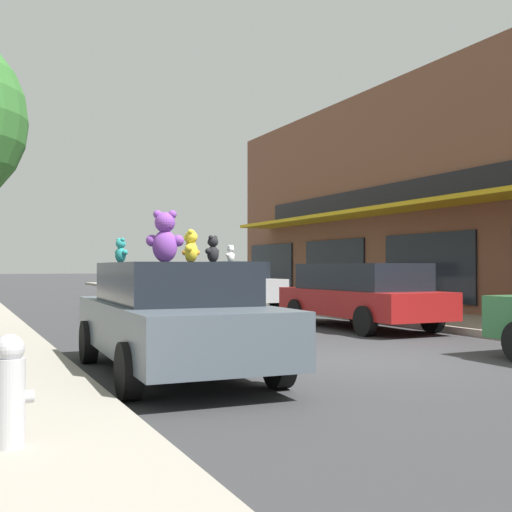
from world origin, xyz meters
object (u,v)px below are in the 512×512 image
(parked_car_far_right, at_px, (234,285))
(teddy_bear_black, at_px, (213,250))
(teddy_bear_orange, at_px, (191,251))
(teddy_bear_yellow, at_px, (191,246))
(fire_hydrant, at_px, (9,390))
(plush_art_car, at_px, (173,315))
(teddy_bear_giant, at_px, (165,237))
(teddy_bear_teal, at_px, (121,251))
(teddy_bear_white, at_px, (231,254))
(parked_car_far_center, at_px, (360,293))

(parked_car_far_right, bearing_deg, teddy_bear_black, -114.37)
(teddy_bear_orange, relative_size, teddy_bear_yellow, 0.93)
(fire_hydrant, bearing_deg, teddy_bear_yellow, 47.59)
(plush_art_car, distance_m, parked_car_far_right, 13.02)
(teddy_bear_black, relative_size, teddy_bear_yellow, 0.97)
(teddy_bear_giant, bearing_deg, teddy_bear_orange, -108.92)
(teddy_bear_teal, distance_m, parked_car_far_right, 12.26)
(teddy_bear_teal, distance_m, teddy_bear_white, 1.92)
(parked_car_far_center, bearing_deg, parked_car_far_right, 90.00)
(teddy_bear_black, height_order, teddy_bear_yellow, teddy_bear_yellow)
(parked_car_far_right, bearing_deg, teddy_bear_teal, -120.79)
(teddy_bear_white, bearing_deg, parked_car_far_center, -169.83)
(plush_art_car, bearing_deg, parked_car_far_right, 65.52)
(plush_art_car, height_order, parked_car_far_center, parked_car_far_center)
(teddy_bear_white, distance_m, parked_car_far_right, 13.19)
(teddy_bear_teal, height_order, parked_car_far_right, teddy_bear_teal)
(teddy_bear_giant, bearing_deg, plush_art_car, -137.52)
(plush_art_car, relative_size, teddy_bear_black, 12.45)
(teddy_bear_giant, relative_size, parked_car_far_center, 0.15)
(teddy_bear_black, distance_m, fire_hydrant, 4.59)
(teddy_bear_yellow, xyz_separation_m, parked_car_far_center, (5.90, 5.16, -0.84))
(teddy_bear_teal, bearing_deg, parked_car_far_right, -52.04)
(parked_car_far_center, bearing_deg, teddy_bear_orange, -146.63)
(teddy_bear_teal, height_order, teddy_bear_white, teddy_bear_teal)
(parked_car_far_right, bearing_deg, fire_hydrant, -118.38)
(plush_art_car, xyz_separation_m, parked_car_far_right, (5.83, 11.64, 0.04))
(teddy_bear_yellow, relative_size, parked_car_far_right, 0.09)
(teddy_bear_giant, distance_m, teddy_bear_teal, 1.23)
(teddy_bear_teal, distance_m, teddy_bear_yellow, 2.09)
(teddy_bear_teal, xyz_separation_m, teddy_bear_black, (1.04, -1.03, 0.01))
(plush_art_car, bearing_deg, parked_car_far_center, 38.06)
(plush_art_car, bearing_deg, fire_hydrant, -121.99)
(teddy_bear_yellow, xyz_separation_m, parked_car_far_right, (5.90, 12.57, -0.84))
(teddy_bear_white, distance_m, parked_car_far_center, 7.04)
(teddy_bear_white, bearing_deg, teddy_bear_black, -119.24)
(teddy_bear_yellow, xyz_separation_m, fire_hydrant, (-2.17, -2.38, -1.11))
(teddy_bear_white, height_order, parked_car_far_center, teddy_bear_white)
(teddy_bear_yellow, relative_size, parked_car_far_center, 0.08)
(teddy_bear_giant, xyz_separation_m, teddy_bear_orange, (0.63, 0.76, -0.16))
(fire_hydrant, bearing_deg, teddy_bear_white, 44.68)
(teddy_bear_teal, height_order, teddy_bear_orange, teddy_bear_teal)
(fire_hydrant, bearing_deg, parked_car_far_right, 61.62)
(teddy_bear_giant, xyz_separation_m, teddy_bear_black, (0.73, 0.15, -0.15))
(teddy_bear_yellow, relative_size, fire_hydrant, 0.49)
(parked_car_far_center, xyz_separation_m, parked_car_far_right, (-0.00, 7.41, 0.00))
(teddy_bear_orange, distance_m, teddy_bear_black, 0.62)
(teddy_bear_teal, xyz_separation_m, parked_car_far_center, (6.26, 3.10, -0.83))
(plush_art_car, distance_m, parked_car_far_center, 7.20)
(teddy_bear_teal, relative_size, parked_car_far_right, 0.08)
(teddy_bear_giant, bearing_deg, teddy_bear_black, -147.71)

